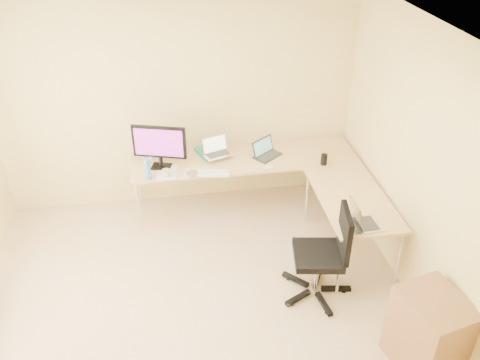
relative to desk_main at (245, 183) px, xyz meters
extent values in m
plane|color=tan|center=(-0.72, -1.85, -0.36)|extent=(4.50, 4.50, 0.00)
plane|color=white|center=(-0.72, -1.85, 2.24)|extent=(4.50, 4.50, 0.00)
plane|color=beige|center=(-0.72, 0.40, 0.93)|extent=(4.50, 0.00, 4.50)
plane|color=beige|center=(1.38, -1.85, 0.93)|extent=(0.00, 4.50, 4.50)
cube|color=tan|center=(0.00, 0.00, 0.00)|extent=(2.65, 0.70, 0.73)
cube|color=tan|center=(0.98, -1.00, 0.00)|extent=(0.70, 1.30, 0.73)
cube|color=black|center=(-0.98, -0.07, 0.63)|extent=(0.64, 0.36, 0.52)
cube|color=#1F8166|center=(-0.42, 0.15, 0.39)|extent=(0.32, 0.38, 0.05)
cube|color=silver|center=(-0.32, 0.02, 0.52)|extent=(0.38, 0.34, 0.21)
cube|color=black|center=(0.27, -0.01, 0.47)|extent=(0.41, 0.39, 0.21)
cube|color=silver|center=(-0.48, -0.30, 0.38)|extent=(0.51, 0.24, 0.02)
ellipsoid|color=white|center=(0.24, -0.30, 0.38)|extent=(0.12, 0.09, 0.04)
imported|color=beige|center=(-0.93, -0.30, 0.41)|extent=(0.13, 0.13, 0.09)
cylinder|color=#A1A3BC|center=(-0.64, -0.30, 0.38)|extent=(0.15, 0.15, 0.03)
cylinder|color=#457BBA|center=(-1.13, -0.30, 0.49)|extent=(0.09, 0.09, 0.25)
cube|color=silver|center=(-0.92, -0.20, 0.37)|extent=(0.26, 0.35, 0.01)
cube|color=white|center=(-1.01, 0.20, 0.40)|extent=(0.26, 0.22, 0.08)
cylinder|color=silver|center=(-1.06, 0.20, 0.52)|extent=(0.27, 0.27, 0.32)
cylinder|color=black|center=(0.87, -0.30, 0.43)|extent=(0.08, 0.08, 0.13)
cube|color=#B5B5B5|center=(0.93, -1.47, 0.48)|extent=(0.36, 0.29, 0.23)
cube|color=black|center=(0.46, -1.55, 0.14)|extent=(0.69, 0.69, 1.00)
cube|color=#A76832|center=(1.13, -2.52, -0.01)|extent=(0.58, 0.66, 0.79)
camera|label=1|loc=(-0.85, -5.03, 3.27)|focal=37.15mm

